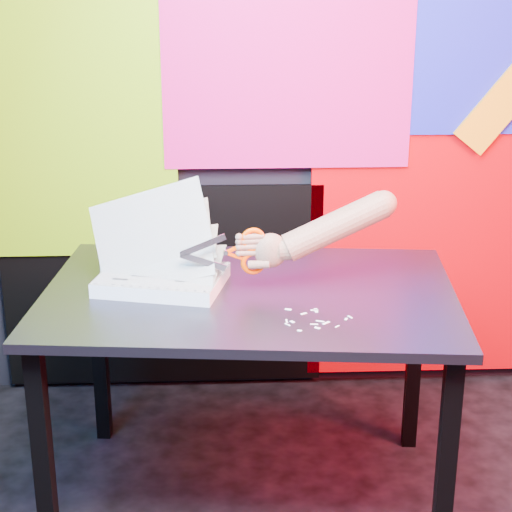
{
  "coord_description": "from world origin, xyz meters",
  "views": [
    {
      "loc": [
        -0.52,
        -1.8,
        1.72
      ],
      "look_at": [
        -0.41,
        0.64,
        0.87
      ],
      "focal_mm": 60.0,
      "sensor_mm": 36.0,
      "label": 1
    }
  ],
  "objects": [
    {
      "name": "hand_forearm",
      "position": [
        -0.19,
        0.67,
        0.94
      ],
      "size": [
        0.48,
        0.12,
        0.23
      ],
      "rotation": [
        0.0,
        0.0,
        0.09
      ],
      "color": "#A87458",
      "rests_on": "work_table"
    },
    {
      "name": "printout_stack",
      "position": [
        -0.7,
        0.7,
        0.78
      ],
      "size": [
        0.45,
        0.36,
        0.36
      ],
      "rotation": [
        0.0,
        0.0,
        -0.24
      ],
      "color": "silver",
      "rests_on": "work_table"
    },
    {
      "name": "backdrop",
      "position": [
        0.06,
        1.46,
        0.96
      ],
      "size": [
        2.88,
        0.05,
        2.08
      ],
      "color": "#C60009",
      "rests_on": "ground"
    },
    {
      "name": "scissors",
      "position": [
        -0.43,
        0.65,
        0.88
      ],
      "size": [
        0.26,
        0.03,
        0.15
      ],
      "rotation": [
        0.0,
        0.0,
        0.09
      ],
      "color": "silver",
      "rests_on": "printout_stack"
    },
    {
      "name": "work_table",
      "position": [
        -0.43,
        0.66,
        0.67
      ],
      "size": [
        1.35,
        0.96,
        0.75
      ],
      "rotation": [
        0.0,
        0.0,
        -0.1
      ],
      "color": "black",
      "rests_on": "ground"
    },
    {
      "name": "room",
      "position": [
        0.0,
        0.0,
        1.35
      ],
      "size": [
        3.01,
        3.01,
        2.71
      ],
      "color": "black",
      "rests_on": "ground"
    },
    {
      "name": "paper_clippings",
      "position": [
        -0.25,
        0.43,
        0.75
      ],
      "size": [
        0.2,
        0.17,
        0.0
      ],
      "color": "white",
      "rests_on": "work_table"
    }
  ]
}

